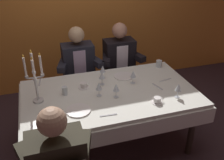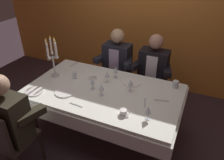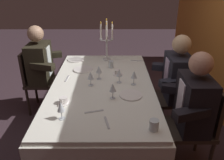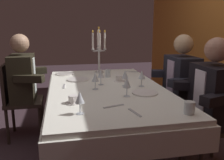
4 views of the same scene
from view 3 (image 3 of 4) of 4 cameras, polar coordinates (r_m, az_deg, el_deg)
The scene contains 23 objects.
ground_plane at distance 2.90m, azimuth -2.22°, elevation -14.23°, with size 12.00×12.00×0.00m, color #3C2B32.
dining_table at distance 2.55m, azimuth -2.46°, elevation -3.40°, with size 1.94×1.14×0.74m.
candelabra at distance 3.12m, azimuth -1.36°, elevation 9.76°, with size 0.19×0.19×0.58m.
dinner_plate_0 at distance 2.88m, azimuth -7.27°, elevation 2.64°, with size 0.24×0.24×0.01m, color white.
dinner_plate_1 at distance 3.22m, azimuth -9.08°, elevation 5.03°, with size 0.22×0.22×0.01m, color white.
dinner_plate_2 at distance 2.27m, azimuth 4.76°, elevation -3.80°, with size 0.23×0.23×0.01m, color white.
wine_glass_0 at distance 2.16m, azimuth 0.17°, elevation -1.97°, with size 0.07×0.07×0.16m.
wine_glass_1 at distance 2.43m, azimuth -5.41°, elevation 1.08°, with size 0.07×0.07×0.16m.
wine_glass_2 at distance 2.57m, azimuth -3.32°, elevation 2.61°, with size 0.07×0.07×0.16m.
wine_glass_3 at distance 2.45m, azimuth 5.55°, elevation 1.27°, with size 0.07×0.07×0.16m.
wine_glass_4 at distance 2.48m, azimuth 1.84°, elevation 1.80°, with size 0.07×0.07×0.16m.
wine_glass_5 at distance 1.91m, azimuth -12.73°, elevation -6.63°, with size 0.07×0.07×0.16m.
water_tumbler_0 at distance 2.92m, azimuth -0.24°, elevation 3.99°, with size 0.06×0.06×0.09m, color silver.
water_tumbler_1 at distance 1.81m, azimuth 10.50°, elevation -11.05°, with size 0.08×0.08×0.09m, color silver.
coffee_cup_0 at distance 2.72m, azimuth 1.49°, elevation 1.90°, with size 0.13×0.12×0.06m.
coffee_cup_1 at distance 2.17m, azimuth -12.10°, elevation -5.10°, with size 0.13×0.12×0.06m.
fork_0 at distance 2.02m, azimuth -4.53°, elevation -7.88°, with size 0.17×0.02×0.01m, color #B7B7BC.
spoon_1 at distance 1.88m, azimuth -1.29°, elevation -10.63°, with size 0.17×0.02×0.01m, color #B7B7BC.
fork_2 at distance 3.18m, azimuth 6.21°, elevation 4.86°, with size 0.17×0.02×0.01m, color #B7B7BC.
fork_3 at distance 2.67m, azimuth -11.23°, elevation 0.39°, with size 0.17×0.02×0.01m, color #B7B7BC.
seated_diner_0 at distance 3.27m, azimuth -17.81°, elevation 4.19°, with size 0.63×0.48×1.24m.
seated_diner_1 at distance 2.78m, azimuth 16.20°, elevation 0.70°, with size 0.63×0.48×1.24m.
seated_diner_2 at distance 2.28m, azimuth 20.03°, elevation -5.51°, with size 0.63×0.48×1.24m.
Camera 3 is at (2.24, 0.10, 1.84)m, focal length 36.38 mm.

